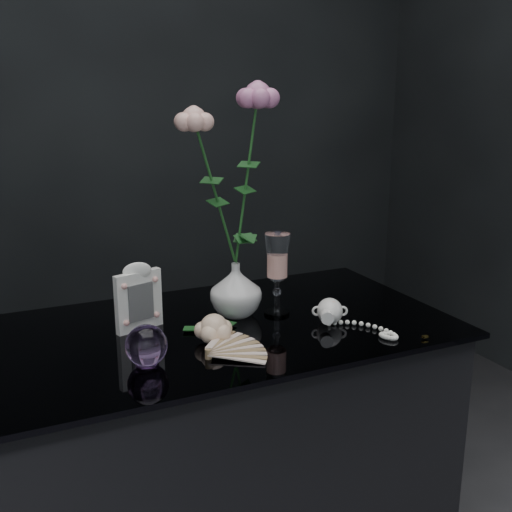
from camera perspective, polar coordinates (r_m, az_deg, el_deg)
name	(u,v)px	position (r m, az deg, el deg)	size (l,w,h in m)	color
table	(222,472)	(1.55, -3.27, -19.88)	(1.05, 0.58, 0.76)	black
vase	(236,290)	(1.41, -1.93, -3.21)	(0.12, 0.12, 0.13)	silver
wine_glass	(277,274)	(1.41, 2.02, -1.77)	(0.06, 0.06, 0.20)	white
picture_frame	(138,296)	(1.34, -11.14, -3.78)	(0.12, 0.09, 0.16)	white
paperweight	(146,345)	(1.18, -10.40, -8.38)	(0.08, 0.08, 0.08)	#AF7ECD
paper_fan	(208,353)	(1.20, -4.55, -9.18)	(0.23, 0.18, 0.02)	beige
loose_rose	(214,328)	(1.27, -4.03, -6.86)	(0.14, 0.18, 0.06)	beige
pearl_jar	(330,310)	(1.38, 7.05, -5.11)	(0.20, 0.21, 0.06)	white
roses	(232,171)	(1.35, -2.34, 8.09)	(0.23, 0.11, 0.46)	#F2AE9E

